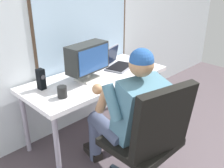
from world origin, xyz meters
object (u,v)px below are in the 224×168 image
coffee_mug (62,92)px  office_chair (151,135)px  crt_monitor (87,58)px  person_seated (129,112)px  wine_glass (145,59)px  desk_speaker (41,79)px  laptop (115,62)px  desk (96,82)px

coffee_mug → office_chair: bearing=-72.0°
office_chair → crt_monitor: size_ratio=2.27×
person_seated → coffee_mug: (-0.31, 0.51, 0.12)m
wine_glass → crt_monitor: bearing=164.9°
crt_monitor → coffee_mug: crt_monitor is taller
office_chair → coffee_mug: bearing=108.0°
desk_speaker → coffee_mug: 0.29m
office_chair → crt_monitor: crt_monitor is taller
office_chair → person_seated: 0.29m
person_seated → coffee_mug: bearing=121.4°
coffee_mug → wine_glass: bearing=-1.7°
office_chair → person_seated: person_seated is taller
laptop → wine_glass: size_ratio=2.78×
crt_monitor → desk_speaker: crt_monitor is taller
person_seated → laptop: (0.57, 0.73, 0.13)m
person_seated → crt_monitor: bearing=80.4°
desk → crt_monitor: (-0.10, 0.01, 0.29)m
crt_monitor → laptop: crt_monitor is taller
crt_monitor → coffee_mug: (-0.43, -0.15, -0.17)m
wine_glass → coffee_mug: size_ratio=1.38×
person_seated → desk_speaker: bearing=113.7°
desk → wine_glass: bearing=-16.9°
desk_speaker → coffee_mug: (0.04, -0.28, -0.05)m
person_seated → laptop: bearing=51.7°
office_chair → wine_glass: 1.17m
desk → person_seated: size_ratio=1.25×
desk → crt_monitor: crt_monitor is taller
office_chair → laptop: size_ratio=2.59×
office_chair → person_seated: bearing=78.8°
office_chair → laptop: bearing=58.0°
desk → office_chair: office_chair is taller
wine_glass → person_seated: bearing=-149.3°
desk → laptop: bearing=10.5°
person_seated → wine_glass: size_ratio=8.61×
coffee_mug → desk: bearing=15.6°
desk → coffee_mug: coffee_mug is taller
crt_monitor → wine_glass: size_ratio=3.18×
laptop → wine_glass: laptop is taller
laptop → desk: bearing=-169.5°
laptop → coffee_mug: (-0.89, -0.21, -0.01)m
desk → laptop: (0.36, 0.07, 0.12)m
person_seated → crt_monitor: (0.11, 0.67, 0.29)m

